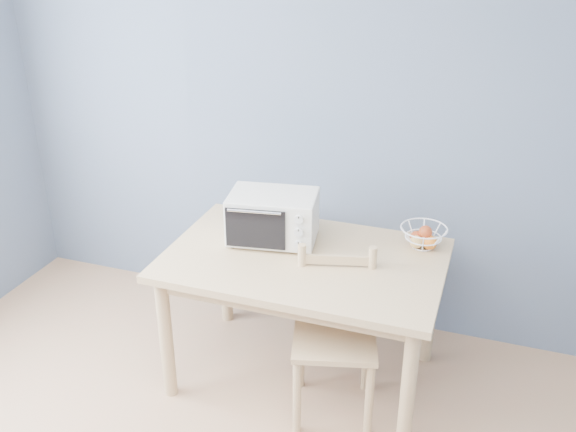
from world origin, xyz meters
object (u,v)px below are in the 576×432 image
(dining_table, at_px, (304,274))
(fruit_basket, at_px, (423,237))
(dining_chair, at_px, (335,336))
(toaster_oven, at_px, (270,216))

(dining_table, distance_m, fruit_basket, 0.65)
(fruit_basket, relative_size, dining_chair, 0.32)
(dining_chair, bearing_deg, fruit_basket, 39.76)
(dining_table, relative_size, fruit_basket, 5.14)
(toaster_oven, distance_m, fruit_basket, 0.80)
(toaster_oven, xyz_separation_m, fruit_basket, (0.78, 0.19, -0.08))
(toaster_oven, height_order, fruit_basket, toaster_oven)
(dining_table, height_order, toaster_oven, toaster_oven)
(toaster_oven, bearing_deg, dining_table, -35.51)
(toaster_oven, bearing_deg, fruit_basket, 4.32)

